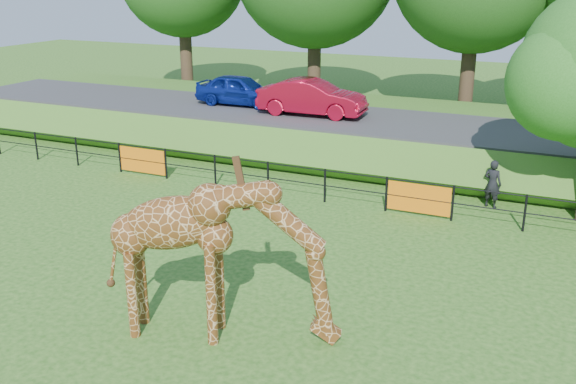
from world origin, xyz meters
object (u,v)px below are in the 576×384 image
object	(u,v)px
car_blue	(240,90)
visitor	(493,184)
car_red	(312,97)
giraffe	(221,260)

from	to	relation	value
car_blue	visitor	distance (m)	12.47
car_blue	car_red	bearing A→B (deg)	-101.28
visitor	car_blue	bearing A→B (deg)	-6.29
giraffe	car_red	size ratio (longest dim) A/B	1.07
car_red	visitor	xyz separation A→B (m)	(7.73, -4.21, -1.38)
car_blue	giraffe	bearing A→B (deg)	-154.03
visitor	giraffe	bearing A→B (deg)	85.39
giraffe	car_red	distance (m)	14.64
giraffe	car_blue	world-z (taller)	giraffe
giraffe	car_red	bearing A→B (deg)	89.40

